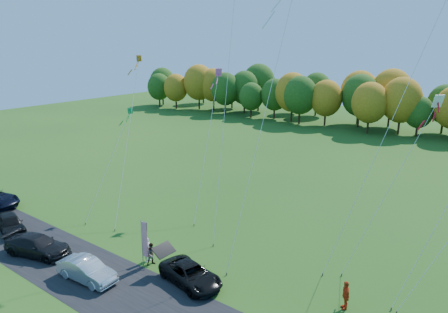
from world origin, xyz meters
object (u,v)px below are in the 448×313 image
Objects in this scene: silver_sedan at (87,270)px; person_east at (346,295)px; black_suv at (191,274)px; feather_flag at (144,239)px.

person_east reaches higher than silver_sedan.
black_suv is 2.69× the size of person_east.
black_suv is at bearing 4.32° from feather_flag.
black_suv is 9.92m from person_east.
black_suv is at bearing -105.56° from person_east.
silver_sedan is at bearing 135.68° from black_suv.
feather_flag is at bearing -30.48° from silver_sedan.
silver_sedan is 4.27m from feather_flag.
black_suv is 1.09× the size of silver_sedan.
person_east reaches higher than black_suv.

